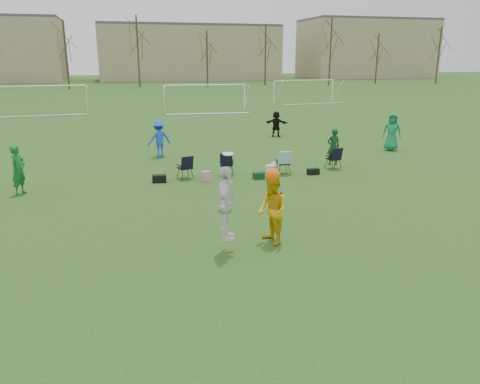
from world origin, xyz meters
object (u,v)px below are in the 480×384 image
object	(u,v)px
goal_left	(43,92)
goal_right	(304,85)
fielder_green_near	(18,170)
fielder_green_far	(392,132)
fielder_black	(276,124)
fielder_blue	(159,139)
goal_mid	(205,90)
center_contest	(252,207)

from	to	relation	value
goal_left	goal_right	xyz separation A→B (m)	(26.00, 4.00, 0.00)
fielder_green_near	goal_right	distance (m)	38.59
fielder_green_far	fielder_black	xyz separation A→B (m)	(-4.51, 5.83, -0.20)
fielder_green_near	fielder_green_far	bearing A→B (deg)	-51.61
fielder_blue	goal_left	size ratio (longest dim) A/B	0.25
fielder_green_far	goal_left	world-z (taller)	goal_left
fielder_green_far	fielder_black	world-z (taller)	fielder_green_far
goal_left	goal_mid	distance (m)	14.14
fielder_green_far	goal_left	distance (m)	30.42
fielder_green_near	goal_left	size ratio (longest dim) A/B	0.25
fielder_blue	fielder_black	world-z (taller)	fielder_blue
fielder_black	goal_right	xyz separation A→B (m)	(10.17, 20.77, 1.13)
goal_mid	goal_right	bearing A→B (deg)	30.57
fielder_black	goal_mid	xyz separation A→B (m)	(-1.83, 14.77, 1.13)
fielder_blue	center_contest	size ratio (longest dim) A/B	0.71
fielder_blue	goal_right	xyz separation A→B (m)	(17.81, 25.27, 1.01)
fielder_green_far	goal_mid	distance (m)	21.57
fielder_green_near	goal_mid	xyz separation A→B (m)	(11.28, 24.76, 1.02)
goal_mid	center_contest	bearing A→B (deg)	-94.08
fielder_blue	fielder_green_far	distance (m)	12.22
fielder_black	goal_mid	distance (m)	14.93
fielder_green_near	goal_right	world-z (taller)	goal_right
fielder_black	goal_left	world-z (taller)	goal_left
fielder_black	goal_right	size ratio (longest dim) A/B	0.22
fielder_blue	center_contest	world-z (taller)	center_contest
goal_mid	fielder_black	bearing A→B (deg)	-78.93
fielder_green_near	goal_left	bearing A→B (deg)	30.91
fielder_black	goal_mid	bearing A→B (deg)	-50.66
fielder_green_near	fielder_blue	distance (m)	7.75
fielder_blue	center_contest	xyz separation A→B (m)	(1.32, -12.35, 0.21)
goal_left	fielder_black	bearing A→B (deg)	-51.65
goal_right	fielder_green_far	bearing A→B (deg)	-110.00
fielder_green_near	goal_right	xyz separation A→B (m)	(23.28, 30.76, 1.02)
fielder_green_near	fielder_blue	world-z (taller)	fielder_blue
fielder_green_near	center_contest	size ratio (longest dim) A/B	0.70
center_contest	goal_right	bearing A→B (deg)	66.33
fielder_black	goal_mid	size ratio (longest dim) A/B	0.21
center_contest	goal_left	world-z (taller)	center_contest
fielder_blue	goal_mid	world-z (taller)	goal_mid
fielder_black	fielder_green_near	bearing A→B (deg)	69.54
fielder_green_far	goal_mid	world-z (taller)	goal_mid
goal_right	goal_mid	bearing A→B (deg)	-161.43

